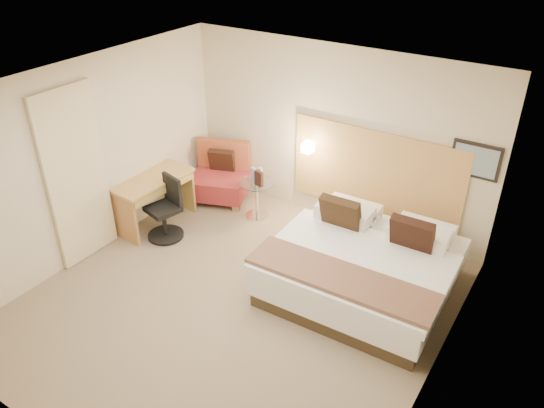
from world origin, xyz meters
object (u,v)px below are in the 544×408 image
Objects in this scene: desk_chair at (166,213)px; bed at (363,266)px; desk at (154,188)px; lounge_chair at (220,177)px; side_table at (257,198)px.

bed is at bearing 8.66° from desk_chair.
desk_chair is at bearing -24.18° from desk.
bed is 1.75× the size of desk.
bed is 2.41× the size of desk_chair.
side_table is at bearing -12.18° from lounge_chair.
desk_chair reaches higher than side_table.
side_table is at bearing 55.61° from desk_chair.
lounge_chair is 0.88m from side_table.
lounge_chair is at bearing 167.82° from side_table.
desk reaches higher than side_table.
bed reaches higher than lounge_chair.
desk_chair is (-0.80, -1.17, 0.05)m from side_table.
lounge_chair reaches higher than side_table.
side_table is at bearing 161.10° from bed.
lounge_chair is (-2.98, 0.91, 0.02)m from bed.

